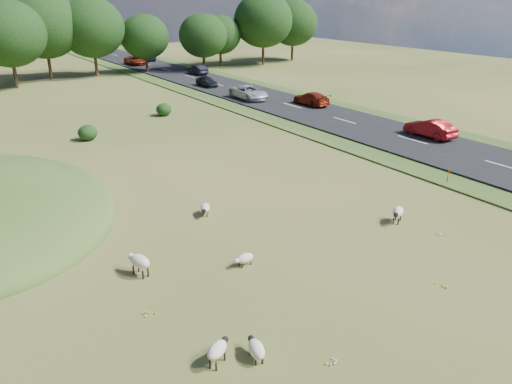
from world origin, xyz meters
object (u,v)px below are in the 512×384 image
marker_post (448,175)px  sheep_1 (205,208)px  sheep_4 (398,212)px  car_6 (430,128)px  car_2 (135,60)px  car_3 (311,98)px  sheep_5 (139,261)px  sheep_0 (256,348)px  sheep_2 (218,349)px  sheep_3 (244,258)px  car_0 (207,81)px  car_5 (249,92)px  car_1 (198,70)px  car_4 (147,56)px

marker_post → sheep_1: (-15.20, 4.30, -0.19)m
sheep_4 → car_6: 17.56m
sheep_4 → car_2: (10.92, 66.04, 0.33)m
sheep_1 → car_3: bearing=163.4°
sheep_5 → car_3: car_3 is taller
sheep_0 → car_3: bearing=-28.5°
sheep_1 → sheep_2: bearing=8.0°
sheep_0 → sheep_2: 1.28m
sheep_3 → car_6: bearing=-164.0°
sheep_1 → car_0: bearing=-174.3°
sheep_4 → car_5: car_5 is taller
sheep_1 → car_1: (22.73, 44.31, 0.50)m
sheep_4 → car_0: car_0 is taller
car_1 → car_3: 25.89m
car_4 → car_5: car_5 is taller
sheep_4 → car_0: (10.92, 41.10, 0.29)m
marker_post → sheep_4: bearing=-163.0°
marker_post → sheep_3: bearing=-174.7°
car_3 → car_4: 45.24m
car_0 → sheep_1: bearing=-118.7°
car_0 → car_5: car_5 is taller
car_2 → car_1: bearing=-76.0°
marker_post → car_2: size_ratio=0.24×
sheep_3 → sheep_4: size_ratio=0.84×
sheep_5 → car_4: 73.21m
car_0 → car_1: 10.41m
sheep_3 → car_3: bearing=-139.0°
car_5 → sheep_3: bearing=-123.3°
sheep_0 → sheep_4: (12.13, 4.67, 0.19)m
marker_post → car_0: size_ratio=0.32×
sheep_2 → sheep_4: sheep_4 is taller
marker_post → sheep_1: size_ratio=1.06×
marker_post → sheep_1: 15.79m
sheep_4 → car_2: bearing=-129.6°
car_4 → car_6: 60.58m
car_3 → car_5: size_ratio=0.87×
sheep_2 → car_3: bearing=16.4°
sheep_0 → sheep_1: size_ratio=1.04×
car_2 → car_5: bearing=-90.0°
sheep_4 → sheep_1: bearing=-69.2°
car_6 → sheep_3: bearing=20.4°
sheep_0 → car_2: bearing=-4.3°
sheep_0 → car_2: car_2 is taller
sheep_2 → car_1: size_ratio=0.29×
car_1 → car_6: 41.23m
sheep_0 → car_1: 61.62m
sheep_0 → sheep_4: bearing=-55.2°
sheep_1 → sheep_4: sheep_4 is taller
sheep_1 → car_3: car_3 is taller
sheep_3 → car_5: (20.08, 30.53, 0.62)m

